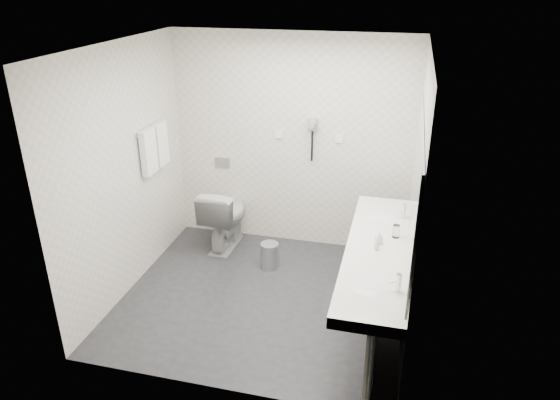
# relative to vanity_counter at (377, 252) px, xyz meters

# --- Properties ---
(floor) EXTENTS (2.80, 2.80, 0.00)m
(floor) POSITION_rel_vanity_counter_xyz_m (-1.12, 0.20, -0.80)
(floor) COLOR #26262B
(floor) RESTS_ON ground
(ceiling) EXTENTS (2.80, 2.80, 0.00)m
(ceiling) POSITION_rel_vanity_counter_xyz_m (-1.12, 0.20, 1.70)
(ceiling) COLOR white
(ceiling) RESTS_ON wall_back
(wall_back) EXTENTS (2.80, 0.00, 2.80)m
(wall_back) POSITION_rel_vanity_counter_xyz_m (-1.12, 1.50, 0.45)
(wall_back) COLOR silver
(wall_back) RESTS_ON floor
(wall_front) EXTENTS (2.80, 0.00, 2.80)m
(wall_front) POSITION_rel_vanity_counter_xyz_m (-1.12, -1.10, 0.45)
(wall_front) COLOR silver
(wall_front) RESTS_ON floor
(wall_left) EXTENTS (0.00, 2.60, 2.60)m
(wall_left) POSITION_rel_vanity_counter_xyz_m (-2.52, 0.20, 0.45)
(wall_left) COLOR silver
(wall_left) RESTS_ON floor
(wall_right) EXTENTS (0.00, 2.60, 2.60)m
(wall_right) POSITION_rel_vanity_counter_xyz_m (0.27, 0.20, 0.45)
(wall_right) COLOR silver
(wall_right) RESTS_ON floor
(vanity_counter) EXTENTS (0.55, 2.20, 0.10)m
(vanity_counter) POSITION_rel_vanity_counter_xyz_m (0.00, 0.00, 0.00)
(vanity_counter) COLOR white
(vanity_counter) RESTS_ON floor
(vanity_panel) EXTENTS (0.03, 2.15, 0.75)m
(vanity_panel) POSITION_rel_vanity_counter_xyz_m (0.02, 0.00, -0.42)
(vanity_panel) COLOR #9A9992
(vanity_panel) RESTS_ON floor
(vanity_post_near) EXTENTS (0.06, 0.06, 0.75)m
(vanity_post_near) POSITION_rel_vanity_counter_xyz_m (0.05, -1.04, -0.42)
(vanity_post_near) COLOR silver
(vanity_post_near) RESTS_ON floor
(vanity_post_far) EXTENTS (0.06, 0.06, 0.75)m
(vanity_post_far) POSITION_rel_vanity_counter_xyz_m (0.05, 1.04, -0.42)
(vanity_post_far) COLOR silver
(vanity_post_far) RESTS_ON floor
(mirror) EXTENTS (0.02, 2.20, 1.05)m
(mirror) POSITION_rel_vanity_counter_xyz_m (0.26, 0.00, 0.65)
(mirror) COLOR #B2BCC6
(mirror) RESTS_ON wall_right
(basin_near) EXTENTS (0.40, 0.31, 0.05)m
(basin_near) POSITION_rel_vanity_counter_xyz_m (0.00, -0.65, 0.04)
(basin_near) COLOR white
(basin_near) RESTS_ON vanity_counter
(basin_far) EXTENTS (0.40, 0.31, 0.05)m
(basin_far) POSITION_rel_vanity_counter_xyz_m (0.00, 0.65, 0.04)
(basin_far) COLOR white
(basin_far) RESTS_ON vanity_counter
(faucet_near) EXTENTS (0.04, 0.04, 0.15)m
(faucet_near) POSITION_rel_vanity_counter_xyz_m (0.19, -0.65, 0.12)
(faucet_near) COLOR silver
(faucet_near) RESTS_ON vanity_counter
(faucet_far) EXTENTS (0.04, 0.04, 0.15)m
(faucet_far) POSITION_rel_vanity_counter_xyz_m (0.19, 0.65, 0.12)
(faucet_far) COLOR silver
(faucet_far) RESTS_ON vanity_counter
(soap_bottle_a) EXTENTS (0.07, 0.07, 0.12)m
(soap_bottle_a) POSITION_rel_vanity_counter_xyz_m (0.00, 0.07, 0.11)
(soap_bottle_a) COLOR silver
(soap_bottle_a) RESTS_ON vanity_counter
(soap_bottle_c) EXTENTS (0.05, 0.05, 0.11)m
(soap_bottle_c) POSITION_rel_vanity_counter_xyz_m (-0.01, -0.05, 0.11)
(soap_bottle_c) COLOR silver
(soap_bottle_c) RESTS_ON vanity_counter
(glass_left) EXTENTS (0.08, 0.08, 0.12)m
(glass_left) POSITION_rel_vanity_counter_xyz_m (0.14, 0.23, 0.11)
(glass_left) COLOR silver
(glass_left) RESTS_ON vanity_counter
(toilet) EXTENTS (0.46, 0.77, 0.77)m
(toilet) POSITION_rel_vanity_counter_xyz_m (-1.86, 1.16, -0.42)
(toilet) COLOR white
(toilet) RESTS_ON floor
(flush_plate) EXTENTS (0.18, 0.02, 0.12)m
(flush_plate) POSITION_rel_vanity_counter_xyz_m (-1.98, 1.49, 0.15)
(flush_plate) COLOR #B2B5BA
(flush_plate) RESTS_ON wall_back
(pedal_bin) EXTENTS (0.22, 0.22, 0.28)m
(pedal_bin) POSITION_rel_vanity_counter_xyz_m (-1.21, 0.80, -0.66)
(pedal_bin) COLOR #B2B5BA
(pedal_bin) RESTS_ON floor
(bin_lid) EXTENTS (0.20, 0.20, 0.02)m
(bin_lid) POSITION_rel_vanity_counter_xyz_m (-1.21, 0.80, -0.51)
(bin_lid) COLOR #B2B5BA
(bin_lid) RESTS_ON pedal_bin
(towel_rail) EXTENTS (0.02, 0.62, 0.02)m
(towel_rail) POSITION_rel_vanity_counter_xyz_m (-2.47, 0.75, 0.75)
(towel_rail) COLOR silver
(towel_rail) RESTS_ON wall_left
(towel_near) EXTENTS (0.07, 0.24, 0.48)m
(towel_near) POSITION_rel_vanity_counter_xyz_m (-2.46, 0.61, 0.53)
(towel_near) COLOR white
(towel_near) RESTS_ON towel_rail
(towel_far) EXTENTS (0.07, 0.24, 0.48)m
(towel_far) POSITION_rel_vanity_counter_xyz_m (-2.46, 0.89, 0.53)
(towel_far) COLOR white
(towel_far) RESTS_ON towel_rail
(dryer_cradle) EXTENTS (0.10, 0.04, 0.14)m
(dryer_cradle) POSITION_rel_vanity_counter_xyz_m (-0.88, 1.47, 0.70)
(dryer_cradle) COLOR gray
(dryer_cradle) RESTS_ON wall_back
(dryer_barrel) EXTENTS (0.08, 0.14, 0.08)m
(dryer_barrel) POSITION_rel_vanity_counter_xyz_m (-0.88, 1.40, 0.73)
(dryer_barrel) COLOR gray
(dryer_barrel) RESTS_ON dryer_cradle
(dryer_cord) EXTENTS (0.02, 0.02, 0.35)m
(dryer_cord) POSITION_rel_vanity_counter_xyz_m (-0.88, 1.46, 0.45)
(dryer_cord) COLOR black
(dryer_cord) RESTS_ON dryer_cradle
(switch_plate_a) EXTENTS (0.09, 0.02, 0.09)m
(switch_plate_a) POSITION_rel_vanity_counter_xyz_m (-1.27, 1.49, 0.55)
(switch_plate_a) COLOR white
(switch_plate_a) RESTS_ON wall_back
(switch_plate_b) EXTENTS (0.09, 0.02, 0.09)m
(switch_plate_b) POSITION_rel_vanity_counter_xyz_m (-0.57, 1.49, 0.55)
(switch_plate_b) COLOR white
(switch_plate_b) RESTS_ON wall_back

